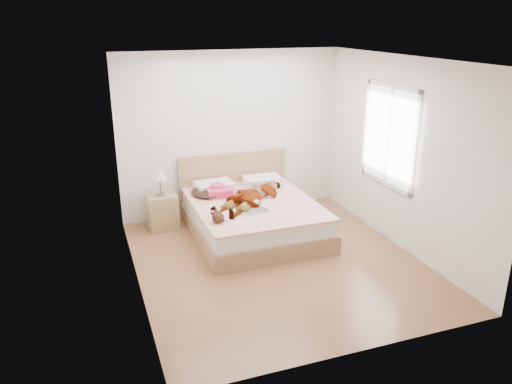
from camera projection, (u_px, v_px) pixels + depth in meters
ground at (278, 262)px, 6.59m from camera, size 4.00×4.00×0.00m
woman at (252, 193)px, 7.32m from camera, size 1.59×1.48×0.22m
hair at (207, 192)px, 7.56m from camera, size 0.55×0.64×0.08m
phone at (212, 184)px, 7.49m from camera, size 0.09×0.10×0.05m
room_shell at (389, 136)px, 6.93m from camera, size 4.00×4.00×4.00m
bed at (252, 215)px, 7.42m from camera, size 1.80×2.08×1.00m
towel at (219, 191)px, 7.50m from camera, size 0.39×0.34×0.20m
magazine at (254, 211)px, 6.92m from camera, size 0.48×0.39×0.02m
coffee_mug at (256, 204)px, 7.06m from camera, size 0.13×0.09×0.10m
plush_toy at (218, 217)px, 6.55m from camera, size 0.17×0.25×0.14m
nightstand at (162, 209)px, 7.56m from camera, size 0.47×0.42×0.94m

